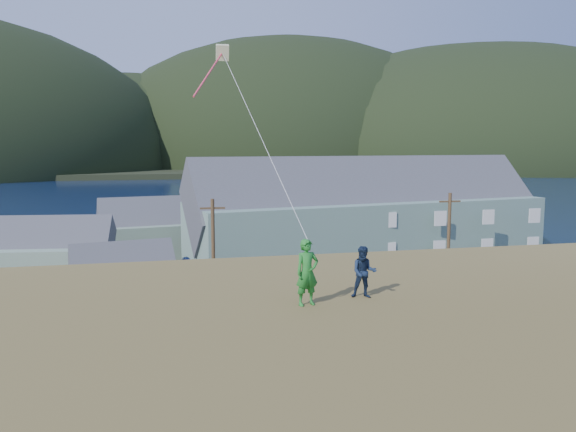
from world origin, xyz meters
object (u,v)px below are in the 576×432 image
(shed_palegreen_far, at_px, (156,229))
(kite_flyer_green, at_px, (307,272))
(shed_white, at_px, (124,278))
(lodge, at_px, (370,213))
(kite_flyer_navy, at_px, (364,272))
(shed_palegreen_near, at_px, (53,254))
(wharf, at_px, (141,233))

(shed_palegreen_far, bearing_deg, kite_flyer_green, -94.13)
(shed_white, bearing_deg, shed_palegreen_far, 72.18)
(lodge, relative_size, shed_white, 4.71)
(shed_palegreen_far, relative_size, kite_flyer_navy, 8.23)
(lodge, relative_size, kite_flyer_green, 20.46)
(shed_white, xyz_separation_m, kite_flyer_green, (6.72, -26.40, 5.90))
(shed_palegreen_near, xyz_separation_m, kite_flyer_navy, (14.79, -34.47, 5.32))
(shed_white, bearing_deg, wharf, 78.49)
(shed_white, distance_m, shed_palegreen_far, 19.07)
(shed_palegreen_near, distance_m, kite_flyer_green, 37.62)
(lodge, xyz_separation_m, kite_flyer_navy, (-14.62, -37.78, 3.02))
(kite_flyer_green, xyz_separation_m, kite_flyer_navy, (1.80, 0.40, -0.17))
(shed_palegreen_near, xyz_separation_m, kite_flyer_green, (12.99, -34.87, 5.49))
(shed_white, relative_size, kite_flyer_navy, 5.32)
(shed_palegreen_far, xyz_separation_m, kite_flyer_navy, (6.44, -44.94, 5.01))
(shed_palegreen_near, bearing_deg, lodge, 13.44)
(wharf, distance_m, lodge, 31.89)
(wharf, bearing_deg, shed_white, -89.97)
(wharf, height_order, lodge, lodge)
(kite_flyer_navy, bearing_deg, wharf, 115.41)
(kite_flyer_navy, bearing_deg, shed_palegreen_near, 130.43)
(wharf, bearing_deg, kite_flyer_green, -83.55)
(wharf, relative_size, kite_flyer_navy, 17.27)
(lodge, xyz_separation_m, shed_palegreen_near, (-29.41, -3.30, -2.30))
(kite_flyer_green, distance_m, kite_flyer_navy, 1.85)
(wharf, xyz_separation_m, kite_flyer_green, (6.74, -59.63, 7.67))
(shed_white, bearing_deg, kite_flyer_navy, -83.39)
(lodge, relative_size, kite_flyer_navy, 25.07)
(lodge, xyz_separation_m, kite_flyer_green, (-16.42, -38.18, 3.19))
(shed_palegreen_near, xyz_separation_m, shed_white, (6.27, -8.48, -0.41))
(wharf, relative_size, lodge, 0.69)
(wharf, distance_m, shed_white, 33.28)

